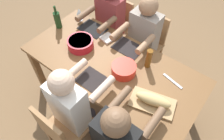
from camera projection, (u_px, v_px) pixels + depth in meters
name	position (u px, v px, depth m)	size (l,w,h in m)	color
ground_plane	(112.00, 100.00, 2.74)	(8.00, 8.00, 0.00)	brown
dining_table	(112.00, 68.00, 2.23)	(1.90, 0.90, 0.74)	brown
chair_near_center	(62.00, 129.00, 1.99)	(0.40, 0.40, 0.85)	#9E7044
diner_near_center	(73.00, 104.00, 1.91)	(0.41, 0.53, 1.20)	#2D2D38
chair_far_center	(148.00, 41.00, 2.75)	(0.40, 0.40, 0.85)	#9E7044
diner_far_center	(142.00, 36.00, 2.49)	(0.41, 0.53, 1.20)	#2D2D38
chair_far_left	(116.00, 25.00, 2.95)	(0.40, 0.40, 0.85)	#9E7044
diner_far_left	(108.00, 20.00, 2.69)	(0.41, 0.53, 1.20)	#2D2D38
diner_near_right	(118.00, 139.00, 1.71)	(0.41, 0.53, 1.20)	#2D2D38
serving_bowl_greens	(80.00, 43.00, 2.28)	(0.29, 0.29, 0.10)	#B21923
serving_bowl_salad	(124.00, 69.00, 2.05)	(0.25, 0.25, 0.10)	red
cutting_board	(152.00, 103.00, 1.86)	(0.40, 0.22, 0.02)	tan
bread_loaf	(153.00, 100.00, 1.82)	(0.32, 0.11, 0.09)	tan
wine_bottle	(57.00, 20.00, 2.45)	(0.08, 0.08, 0.29)	#193819
beer_bottle	(149.00, 59.00, 2.06)	(0.06, 0.06, 0.22)	brown
wine_glass	(79.00, 12.00, 2.53)	(0.08, 0.08, 0.17)	silver
placemat_near_center	(94.00, 81.00, 2.02)	(0.32, 0.23, 0.01)	black
placemat_far_center	(128.00, 48.00, 2.31)	(0.32, 0.23, 0.01)	black
placemat_far_left	(93.00, 29.00, 2.51)	(0.32, 0.23, 0.01)	black
carving_knife	(173.00, 81.00, 2.02)	(0.23, 0.02, 0.01)	silver
napkin_stack	(108.00, 38.00, 2.39)	(0.14, 0.14, 0.02)	white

